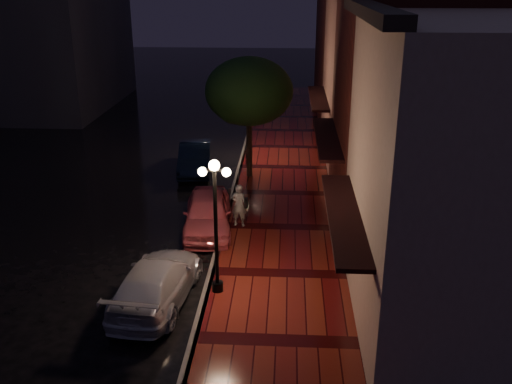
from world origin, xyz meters
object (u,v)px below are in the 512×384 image
at_px(woman_with_umbrella, 239,188).
at_px(silver_car, 157,282).
at_px(street_tree, 249,93).
at_px(navy_car, 195,158).
at_px(streetlamp_far, 248,113).
at_px(pink_car, 208,213).
at_px(parking_meter, 230,200).
at_px(streetlamp_near, 216,219).

bearing_deg(woman_with_umbrella, silver_car, 82.16).
bearing_deg(street_tree, navy_car, 161.80).
distance_m(streetlamp_far, street_tree, 3.44).
relative_size(street_tree, woman_with_umbrella, 2.40).
bearing_deg(navy_car, pink_car, -83.24).
height_order(streetlamp_far, navy_car, streetlamp_far).
distance_m(pink_car, silver_car, 5.35).
bearing_deg(streetlamp_far, woman_with_umbrella, -88.38).
relative_size(woman_with_umbrella, parking_meter, 1.98).
xyz_separation_m(street_tree, silver_car, (-2.06, -11.52, -3.55)).
bearing_deg(streetlamp_near, pink_car, 101.29).
xyz_separation_m(woman_with_umbrella, parking_meter, (-0.45, 0.87, -0.86)).
xyz_separation_m(silver_car, woman_with_umbrella, (2.05, 5.55, 1.05)).
bearing_deg(street_tree, woman_with_umbrella, -90.05).
distance_m(streetlamp_near, pink_car, 5.19).
xyz_separation_m(street_tree, woman_with_umbrella, (-0.01, -5.96, -2.49)).
bearing_deg(parking_meter, silver_car, -102.10).
relative_size(silver_car, woman_with_umbrella, 1.99).
relative_size(streetlamp_near, street_tree, 0.74).
relative_size(streetlamp_far, street_tree, 0.74).
relative_size(streetlamp_far, woman_with_umbrella, 1.78).
height_order(pink_car, navy_car, pink_car).
bearing_deg(woman_with_umbrella, streetlamp_near, 99.55).
distance_m(pink_car, parking_meter, 1.37).
bearing_deg(street_tree, streetlamp_near, -91.35).
bearing_deg(woman_with_umbrella, parking_meter, -50.02).
distance_m(silver_car, parking_meter, 6.62).
xyz_separation_m(pink_car, parking_meter, (0.75, 1.14, 0.12)).
distance_m(street_tree, navy_car, 4.61).
xyz_separation_m(streetlamp_near, woman_with_umbrella, (0.25, 5.03, -0.85)).
height_order(streetlamp_near, woman_with_umbrella, streetlamp_near).
bearing_deg(streetlamp_far, streetlamp_near, -90.00).
bearing_deg(parking_meter, woman_with_umbrella, -60.59).
bearing_deg(streetlamp_far, parking_meter, -91.41).
bearing_deg(parking_meter, street_tree, 86.73).
height_order(navy_car, silver_car, navy_car).
relative_size(street_tree, pink_car, 1.29).
height_order(pink_car, woman_with_umbrella, woman_with_umbrella).
bearing_deg(street_tree, parking_meter, -95.14).
height_order(streetlamp_far, parking_meter, streetlamp_far).
relative_size(streetlamp_near, parking_meter, 3.53).
xyz_separation_m(navy_car, parking_meter, (2.39, -6.03, 0.15)).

